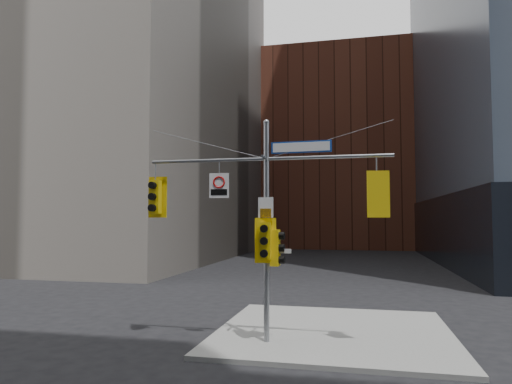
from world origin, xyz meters
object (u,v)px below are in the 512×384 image
at_px(traffic_light_east_arm, 377,194).
at_px(traffic_light_pole_side, 277,248).
at_px(traffic_light_pole_front, 265,241).
at_px(traffic_light_west_arm, 155,197).
at_px(street_sign_blade, 301,147).
at_px(signal_assembly, 266,207).
at_px(regulatory_sign_arm, 219,185).

height_order(traffic_light_east_arm, traffic_light_pole_side, traffic_light_east_arm).
bearing_deg(traffic_light_pole_front, traffic_light_west_arm, 170.45).
height_order(traffic_light_pole_side, street_sign_blade, street_sign_blade).
height_order(signal_assembly, regulatory_sign_arm, signal_assembly).
relative_size(traffic_light_pole_side, regulatory_sign_arm, 1.40).
bearing_deg(traffic_light_pole_front, traffic_light_east_arm, -1.05).
bearing_deg(traffic_light_west_arm, street_sign_blade, 1.70).
bearing_deg(street_sign_blade, signal_assembly, -177.70).
xyz_separation_m(traffic_light_east_arm, traffic_light_pole_side, (-3.14, 0.00, -1.68)).
relative_size(traffic_light_pole_side, street_sign_blade, 0.59).
height_order(traffic_light_west_arm, traffic_light_pole_side, traffic_light_west_arm).
bearing_deg(street_sign_blade, traffic_light_pole_side, -177.96).
relative_size(traffic_light_west_arm, traffic_light_pole_side, 1.23).
xyz_separation_m(traffic_light_west_arm, street_sign_blade, (5.03, -0.01, 1.55)).
height_order(traffic_light_east_arm, traffic_light_pole_front, traffic_light_east_arm).
height_order(traffic_light_pole_side, traffic_light_pole_front, traffic_light_pole_front).
bearing_deg(regulatory_sign_arm, traffic_light_pole_front, -12.57).
distance_m(traffic_light_west_arm, traffic_light_pole_front, 4.16).
relative_size(signal_assembly, traffic_light_west_arm, 5.64).
xyz_separation_m(street_sign_blade, regulatory_sign_arm, (-2.73, -0.02, -1.17)).
bearing_deg(traffic_light_pole_side, traffic_light_pole_front, 132.18).
distance_m(traffic_light_pole_side, street_sign_blade, 3.33).
bearing_deg(signal_assembly, traffic_light_pole_side, 0.83).
relative_size(traffic_light_pole_front, street_sign_blade, 0.74).
relative_size(traffic_light_west_arm, traffic_light_pole_front, 0.99).
distance_m(signal_assembly, traffic_light_west_arm, 3.91).
relative_size(signal_assembly, traffic_light_east_arm, 5.63).
bearing_deg(traffic_light_pole_side, traffic_light_east_arm, -87.34).
xyz_separation_m(traffic_light_east_arm, regulatory_sign_arm, (-5.07, -0.02, 0.38)).
distance_m(signal_assembly, regulatory_sign_arm, 1.77).
distance_m(traffic_light_pole_front, street_sign_blade, 3.21).
relative_size(traffic_light_west_arm, street_sign_blade, 0.73).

